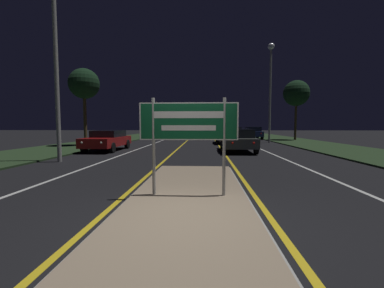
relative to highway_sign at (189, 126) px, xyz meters
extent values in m
plane|color=black|center=(0.00, -1.23, -1.61)|extent=(160.00, 160.00, 0.00)
cube|color=#999993|center=(0.00, 0.00, -1.58)|extent=(2.62, 8.10, 0.05)
cube|color=gray|center=(0.00, 0.00, -1.56)|extent=(2.50, 7.98, 0.10)
cube|color=#23381E|center=(-9.50, 18.77, -1.57)|extent=(5.00, 100.00, 0.08)
cube|color=#23381E|center=(9.50, 18.77, -1.57)|extent=(5.00, 100.00, 0.08)
cube|color=gold|center=(-1.50, 23.77, -1.60)|extent=(0.12, 70.00, 0.01)
cube|color=gold|center=(1.50, 23.77, -1.60)|extent=(0.12, 70.00, 0.01)
cube|color=silver|center=(-4.20, 23.77, -1.60)|extent=(0.12, 70.00, 0.01)
cube|color=silver|center=(4.20, 23.77, -1.60)|extent=(0.12, 70.00, 0.01)
cube|color=silver|center=(-7.20, 23.77, -1.60)|extent=(0.10, 70.00, 0.01)
cube|color=silver|center=(7.20, 23.77, -1.60)|extent=(0.10, 70.00, 0.01)
cylinder|color=#9E9E99|center=(-0.77, 0.00, -0.45)|extent=(0.07, 0.07, 2.11)
cylinder|color=#9E9E99|center=(0.77, 0.00, -0.45)|extent=(0.07, 0.07, 2.11)
cube|color=#0F512D|center=(0.00, 0.00, 0.10)|extent=(2.13, 0.04, 0.81)
cube|color=white|center=(0.00, -0.02, 0.10)|extent=(2.13, 0.00, 0.81)
cube|color=#0F512D|center=(0.00, -0.02, 0.10)|extent=(2.07, 0.01, 0.76)
cube|color=white|center=(0.00, -0.02, 0.24)|extent=(1.49, 0.01, 0.14)
cube|color=white|center=(0.00, -0.02, -0.04)|extent=(1.17, 0.01, 0.11)
cylinder|color=#9E9E99|center=(-6.11, 5.52, 3.26)|extent=(0.18, 0.18, 9.74)
cylinder|color=#9E9E99|center=(6.42, 18.84, 2.72)|extent=(0.18, 0.18, 8.66)
sphere|color=white|center=(6.42, 18.84, 7.23)|extent=(0.60, 0.60, 0.60)
cube|color=#4C514C|center=(2.41, 10.56, -1.00)|extent=(1.82, 4.62, 0.57)
cube|color=black|center=(2.41, 10.29, -0.46)|extent=(1.60, 2.40, 0.51)
sphere|color=red|center=(1.85, 8.28, -0.93)|extent=(0.14, 0.14, 0.14)
sphere|color=red|center=(2.97, 8.28, -0.93)|extent=(0.14, 0.14, 0.14)
cylinder|color=black|center=(1.54, 11.99, -1.28)|extent=(0.22, 0.65, 0.65)
cylinder|color=black|center=(3.28, 11.99, -1.28)|extent=(0.22, 0.65, 0.65)
cylinder|color=black|center=(1.54, 9.13, -1.28)|extent=(0.22, 0.65, 0.65)
cylinder|color=black|center=(3.28, 9.13, -1.28)|extent=(0.22, 0.65, 0.65)
cube|color=#4C514C|center=(2.34, 17.74, -0.92)|extent=(1.72, 4.72, 0.67)
cube|color=black|center=(2.34, 17.46, -0.31)|extent=(1.52, 2.45, 0.54)
sphere|color=red|center=(1.81, 15.40, -0.83)|extent=(0.14, 0.14, 0.14)
sphere|color=red|center=(2.88, 15.40, -0.83)|extent=(0.14, 0.14, 0.14)
cylinder|color=black|center=(1.52, 19.21, -1.25)|extent=(0.22, 0.71, 0.71)
cylinder|color=black|center=(3.16, 19.21, -1.25)|extent=(0.22, 0.71, 0.71)
cylinder|color=black|center=(1.52, 16.28, -1.25)|extent=(0.22, 0.71, 0.71)
cylinder|color=black|center=(3.16, 16.28, -1.25)|extent=(0.22, 0.71, 0.71)
cube|color=navy|center=(6.04, 25.18, -0.96)|extent=(1.77, 4.10, 0.60)
cube|color=black|center=(6.04, 24.93, -0.41)|extent=(1.56, 2.13, 0.50)
sphere|color=red|center=(5.49, 23.15, -0.89)|extent=(0.14, 0.14, 0.14)
sphere|color=red|center=(6.59, 23.15, -0.89)|extent=(0.14, 0.14, 0.14)
cylinder|color=black|center=(5.20, 26.45, -1.26)|extent=(0.22, 0.69, 0.69)
cylinder|color=black|center=(6.89, 26.45, -1.26)|extent=(0.22, 0.69, 0.69)
cylinder|color=black|center=(5.20, 23.91, -1.26)|extent=(0.22, 0.69, 0.69)
cylinder|color=black|center=(6.89, 23.91, -1.26)|extent=(0.22, 0.69, 0.69)
cube|color=#4C514C|center=(5.71, 38.45, -0.97)|extent=(1.72, 4.06, 0.55)
cube|color=black|center=(5.71, 38.20, -0.49)|extent=(1.51, 2.11, 0.41)
sphere|color=red|center=(5.18, 36.44, -0.91)|extent=(0.14, 0.14, 0.14)
sphere|color=red|center=(6.24, 36.44, -0.91)|extent=(0.14, 0.14, 0.14)
cylinder|color=black|center=(4.89, 39.71, -1.25)|extent=(0.22, 0.71, 0.71)
cylinder|color=black|center=(6.53, 39.71, -1.25)|extent=(0.22, 0.71, 0.71)
cylinder|color=black|center=(4.89, 37.19, -1.25)|extent=(0.22, 0.71, 0.71)
cylinder|color=black|center=(6.53, 37.19, -1.25)|extent=(0.22, 0.71, 0.71)
cube|color=maroon|center=(-5.93, 10.72, -1.02)|extent=(1.78, 4.68, 0.56)
cube|color=black|center=(-5.93, 11.01, -0.52)|extent=(1.56, 2.44, 0.43)
sphere|color=white|center=(-6.48, 8.40, -0.95)|extent=(0.14, 0.14, 0.14)
sphere|color=white|center=(-5.38, 8.40, -0.95)|extent=(0.14, 0.14, 0.14)
cylinder|color=black|center=(-6.78, 9.27, -1.30)|extent=(0.22, 0.62, 0.62)
cylinder|color=black|center=(-5.08, 9.27, -1.30)|extent=(0.22, 0.62, 0.62)
cylinder|color=black|center=(-6.78, 12.18, -1.30)|extent=(0.22, 0.62, 0.62)
cylinder|color=black|center=(-5.08, 12.18, -1.30)|extent=(0.22, 0.62, 0.62)
cube|color=silver|center=(-5.77, 26.71, -0.90)|extent=(1.73, 4.13, 0.69)
cube|color=black|center=(-5.77, 26.96, -0.29)|extent=(1.52, 2.15, 0.53)
sphere|color=white|center=(-6.30, 24.67, -0.82)|extent=(0.14, 0.14, 0.14)
sphere|color=white|center=(-5.23, 24.67, -0.82)|extent=(0.14, 0.14, 0.14)
cylinder|color=black|center=(-6.59, 25.43, -1.25)|extent=(0.22, 0.71, 0.71)
cylinder|color=black|center=(-4.95, 25.43, -1.25)|extent=(0.22, 0.71, 0.71)
cylinder|color=black|center=(-6.59, 28.00, -1.25)|extent=(0.22, 0.71, 0.71)
cylinder|color=black|center=(-4.95, 28.00, -1.25)|extent=(0.22, 0.71, 0.71)
cube|color=#B7B7BC|center=(-5.75, 40.52, -0.95)|extent=(1.78, 4.24, 0.66)
cube|color=black|center=(-5.75, 40.78, -0.39)|extent=(1.56, 2.20, 0.45)
sphere|color=white|center=(-6.30, 38.42, -0.87)|extent=(0.14, 0.14, 0.14)
sphere|color=white|center=(-5.20, 38.42, -0.87)|extent=(0.14, 0.14, 0.14)
cylinder|color=black|center=(-6.60, 39.21, -1.28)|extent=(0.22, 0.65, 0.65)
cylinder|color=black|center=(-4.90, 39.21, -1.28)|extent=(0.22, 0.65, 0.65)
cylinder|color=black|center=(-6.60, 41.84, -1.28)|extent=(0.22, 0.65, 0.65)
cylinder|color=black|center=(-4.90, 41.84, -1.28)|extent=(0.22, 0.65, 0.65)
cylinder|color=#4C3823|center=(-8.85, 13.88, 0.57)|extent=(0.24, 0.24, 4.20)
sphere|color=black|center=(-8.85, 13.88, 3.19)|extent=(2.29, 2.29, 2.29)
cylinder|color=#4C3823|center=(10.05, 22.42, 0.64)|extent=(0.24, 0.24, 4.33)
sphere|color=black|center=(10.05, 22.42, 3.41)|extent=(2.70, 2.70, 2.70)
camera|label=1|loc=(0.34, -5.52, 0.02)|focal=24.00mm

